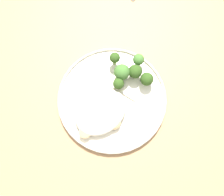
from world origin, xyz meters
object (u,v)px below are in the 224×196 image
object	(u,v)px
dinner_plate	(112,99)
seared_scallop_right_edge	(98,114)
broccoli_floret_near_rim	(122,72)
broccoli_floret_split_head	(138,60)
broccoli_floret_right_tilted	(147,79)
seared_scallop_on_noodles	(102,98)
broccoli_floret_front_edge	(115,58)
seared_scallop_large_seared	(85,133)
seared_scallop_rear_pale	(114,123)
seared_scallop_left_edge	(103,106)
broccoli_floret_small_sprig	(135,72)
seared_scallop_center_golden	(106,120)
broccoli_floret_center_pile	(118,84)

from	to	relation	value
dinner_plate	seared_scallop_right_edge	world-z (taller)	seared_scallop_right_edge
seared_scallop_right_edge	broccoli_floret_near_rim	bearing A→B (deg)	19.27
seared_scallop_right_edge	broccoli_floret_split_head	xyz separation A→B (m)	(0.17, 0.04, 0.02)
broccoli_floret_right_tilted	seared_scallop_on_noodles	bearing A→B (deg)	160.98
dinner_plate	broccoli_floret_right_tilted	xyz separation A→B (m)	(0.10, -0.02, 0.03)
seared_scallop_right_edge	broccoli_floret_near_rim	world-z (taller)	broccoli_floret_near_rim
seared_scallop_right_edge	broccoli_floret_front_edge	distance (m)	0.15
broccoli_floret_split_head	broccoli_floret_right_tilted	world-z (taller)	broccoli_floret_split_head
seared_scallop_large_seared	seared_scallop_rear_pale	world-z (taller)	same
seared_scallop_left_edge	broccoli_floret_small_sprig	world-z (taller)	broccoli_floret_small_sprig
seared_scallop_left_edge	broccoli_floret_near_rim	world-z (taller)	broccoli_floret_near_rim
broccoli_floret_near_rim	broccoli_floret_split_head	distance (m)	0.06
seared_scallop_large_seared	seared_scallop_center_golden	bearing A→B (deg)	-9.42
broccoli_floret_small_sprig	broccoli_floret_right_tilted	bearing A→B (deg)	-74.24
seared_scallop_right_edge	seared_scallop_left_edge	xyz separation A→B (m)	(0.02, 0.01, -0.00)
seared_scallop_large_seared	broccoli_floret_center_pile	xyz separation A→B (m)	(0.15, 0.04, 0.02)
seared_scallop_right_edge	seared_scallop_center_golden	size ratio (longest dim) A/B	0.88
broccoli_floret_split_head	broccoli_floret_small_sprig	size ratio (longest dim) A/B	0.97
broccoli_floret_near_rim	broccoli_floret_front_edge	bearing A→B (deg)	74.48
broccoli_floret_front_edge	seared_scallop_large_seared	bearing A→B (deg)	-152.40
seared_scallop_large_seared	seared_scallop_center_golden	distance (m)	0.06
broccoli_floret_near_rim	dinner_plate	bearing A→B (deg)	-153.04
dinner_plate	broccoli_floret_small_sprig	size ratio (longest dim) A/B	5.79
broccoli_floret_right_tilted	broccoli_floret_center_pile	size ratio (longest dim) A/B	1.03
seared_scallop_left_edge	broccoli_floret_front_edge	size ratio (longest dim) A/B	0.55
seared_scallop_right_edge	broccoli_floret_small_sprig	world-z (taller)	broccoli_floret_small_sprig
dinner_plate	broccoli_floret_split_head	world-z (taller)	broccoli_floret_split_head
seared_scallop_rear_pale	broccoli_floret_small_sprig	xyz separation A→B (m)	(0.13, 0.06, 0.02)
broccoli_floret_front_edge	broccoli_floret_right_tilted	bearing A→B (deg)	-75.06
seared_scallop_large_seared	broccoli_floret_small_sprig	world-z (taller)	broccoli_floret_small_sprig
seared_scallop_right_edge	broccoli_floret_right_tilted	xyz separation A→B (m)	(0.15, -0.01, 0.02)
dinner_plate	broccoli_floret_near_rim	distance (m)	0.08
seared_scallop_on_noodles	broccoli_floret_small_sprig	size ratio (longest dim) A/B	0.57
dinner_plate	broccoli_floret_center_pile	size ratio (longest dim) A/B	6.46
broccoli_floret_front_edge	broccoli_floret_center_pile	xyz separation A→B (m)	(-0.04, -0.06, -0.01)
broccoli_floret_split_head	broccoli_floret_front_edge	size ratio (longest dim) A/B	0.95
seared_scallop_left_edge	broccoli_floret_near_rim	bearing A→B (deg)	18.56
seared_scallop_center_golden	broccoli_floret_split_head	distance (m)	0.18
seared_scallop_center_golden	broccoli_floret_split_head	bearing A→B (deg)	20.73
seared_scallop_left_edge	broccoli_floret_right_tilted	distance (m)	0.13
seared_scallop_on_noodles	broccoli_floret_right_tilted	xyz separation A→B (m)	(0.12, -0.04, 0.02)
seared_scallop_rear_pale	broccoli_floret_right_tilted	distance (m)	0.14
seared_scallop_rear_pale	broccoli_floret_small_sprig	bearing A→B (deg)	26.23
broccoli_floret_small_sprig	seared_scallop_center_golden	bearing A→B (deg)	-162.16
broccoli_floret_front_edge	broccoli_floret_near_rim	bearing A→B (deg)	-105.52
seared_scallop_large_seared	broccoli_floret_small_sprig	bearing A→B (deg)	9.61
broccoli_floret_right_tilted	seared_scallop_large_seared	bearing A→B (deg)	179.84
seared_scallop_right_edge	broccoli_floret_right_tilted	bearing A→B (deg)	-5.48
seared_scallop_large_seared	broccoli_floret_split_head	distance (m)	0.24
seared_scallop_left_edge	broccoli_floret_split_head	world-z (taller)	broccoli_floret_split_head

